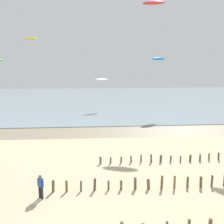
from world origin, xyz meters
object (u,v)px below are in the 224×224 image
object	(u,v)px
kite_aloft_0	(31,39)
kite_aloft_1	(0,60)
person_nearest_camera	(41,186)
kite_aloft_8	(159,59)
kite_aloft_6	(101,80)
kite_aloft_4	(153,3)

from	to	relation	value
kite_aloft_0	kite_aloft_1	size ratio (longest dim) A/B	0.95
person_nearest_camera	kite_aloft_8	size ratio (longest dim) A/B	0.52
kite_aloft_0	kite_aloft_6	distance (m)	15.70
person_nearest_camera	kite_aloft_8	bearing A→B (deg)	62.66
person_nearest_camera	kite_aloft_4	size ratio (longest dim) A/B	0.53
kite_aloft_6	kite_aloft_8	world-z (taller)	kite_aloft_8
kite_aloft_8	kite_aloft_4	bearing A→B (deg)	-142.85
kite_aloft_0	kite_aloft_1	bearing A→B (deg)	39.33
person_nearest_camera	kite_aloft_1	bearing A→B (deg)	112.17
kite_aloft_4	kite_aloft_6	distance (m)	20.23
kite_aloft_4	kite_aloft_1	bearing A→B (deg)	-1.71
person_nearest_camera	kite_aloft_6	xyz separation A→B (m)	(5.62, 36.96, 5.38)
person_nearest_camera	kite_aloft_6	world-z (taller)	kite_aloft_6
kite_aloft_0	kite_aloft_1	world-z (taller)	kite_aloft_0
kite_aloft_1	kite_aloft_4	bearing A→B (deg)	69.52
person_nearest_camera	kite_aloft_4	world-z (taller)	kite_aloft_4
kite_aloft_8	kite_aloft_6	bearing A→B (deg)	117.95
person_nearest_camera	kite_aloft_1	distance (m)	34.04
kite_aloft_0	kite_aloft_6	xyz separation A→B (m)	(13.38, 2.20, -7.92)
kite_aloft_4	kite_aloft_0	bearing A→B (deg)	-15.23
kite_aloft_0	kite_aloft_8	world-z (taller)	kite_aloft_0
person_nearest_camera	kite_aloft_0	size ratio (longest dim) A/B	0.72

